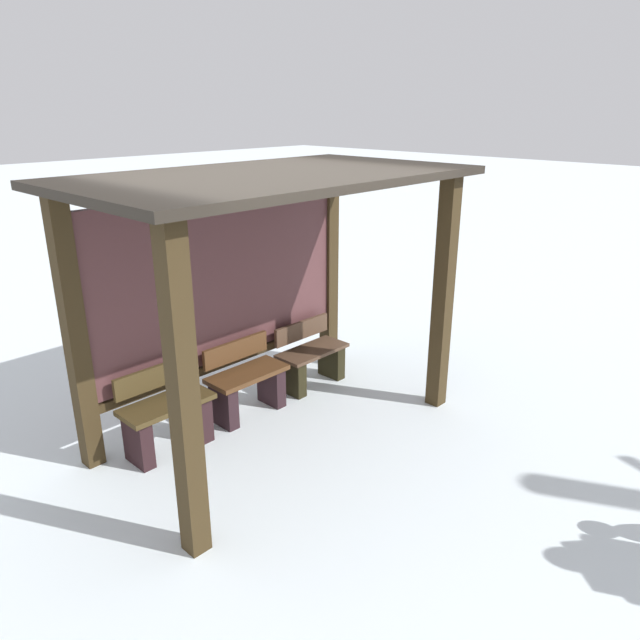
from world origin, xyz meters
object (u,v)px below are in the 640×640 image
object	(u,v)px
bus_shelter	(255,246)
bench_left_inside	(167,416)
bench_right_inside	(311,359)
bench_center_inside	(247,384)

from	to	relation	value
bus_shelter	bench_left_inside	bearing A→B (deg)	167.19
bench_right_inside	bench_left_inside	bearing A→B (deg)	-179.92
bench_center_inside	bench_right_inside	world-z (taller)	bench_center_inside
bus_shelter	bench_center_inside	distance (m)	1.43
bench_left_inside	bus_shelter	bearing A→B (deg)	-12.81
bench_left_inside	bench_right_inside	bearing A→B (deg)	0.08
bench_left_inside	bench_center_inside	xyz separation A→B (m)	(0.91, 0.00, -0.01)
bus_shelter	bench_center_inside	size ratio (longest dim) A/B	4.20
bench_left_inside	bench_right_inside	world-z (taller)	bench_left_inside
bench_center_inside	bench_right_inside	distance (m)	0.91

